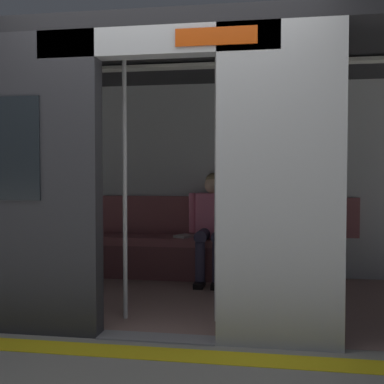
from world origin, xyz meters
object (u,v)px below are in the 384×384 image
Objects in this scene: train_car at (179,138)px; handbag at (247,230)px; bench_seat at (200,247)px; grab_pole_far at (217,185)px; book at (184,236)px; person_seated at (213,219)px; grab_pole_door at (125,185)px.

handbag is (-0.58, -1.00, -0.97)m from train_car.
grab_pole_far is (-0.37, 1.55, 0.75)m from bench_seat.
train_car reaches higher than handbag.
book is (0.18, -0.02, 0.12)m from bench_seat.
train_car is 2.57× the size of bench_seat.
bench_seat is 0.22m from book.
grab_pole_door reaches higher than person_seated.
person_seated is 0.54× the size of grab_pole_far.
grab_pole_door is at bearing 61.38° from handbag.
train_car is at bearing 86.77° from bench_seat.
handbag is 1.18× the size of book.
person_seated is 1.68m from grab_pole_door.
grab_pole_door reaches higher than book.
book is 1.73m from grab_pole_door.
grab_pole_door is at bearing 3.50° from grab_pole_far.
train_car is at bearing -116.08° from grab_pole_door.
grab_pole_door is at bearing 76.77° from bench_seat.
grab_pole_door is (0.20, 1.61, 0.62)m from book.
person_seated is at bearing -108.93° from grab_pole_door.
train_car is 24.62× the size of handbag.
train_car is 0.86m from grab_pole_far.
person_seated is 0.41m from handbag.
grab_pole_far is at bearing 124.93° from train_car.
grab_pole_far is (0.15, 1.61, 0.55)m from handbag.
handbag is (-0.53, -0.06, 0.19)m from bench_seat.
train_car is 29.09× the size of book.
book is 0.10× the size of grab_pole_door.
grab_pole_far reaches higher than person_seated.
handbag is at bearing -149.85° from book.
bench_seat is at bearing 6.58° from handbag.
train_car is 5.35× the size of person_seated.
grab_pole_door is at bearing 63.92° from train_car.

